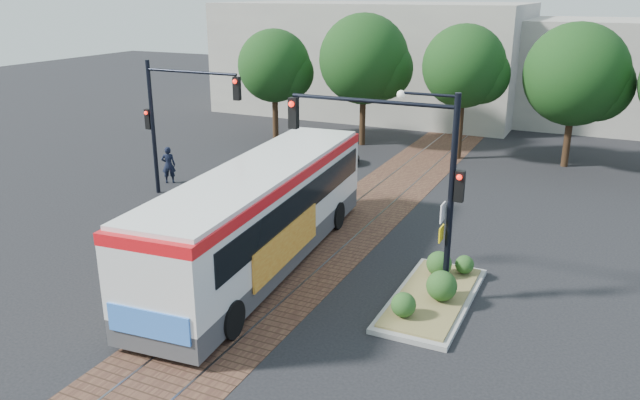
% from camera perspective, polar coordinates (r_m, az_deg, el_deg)
% --- Properties ---
extents(ground, '(120.00, 120.00, 0.00)m').
position_cam_1_polar(ground, '(21.54, -1.49, -5.57)').
color(ground, black).
rests_on(ground, ground).
extents(trackbed, '(3.60, 40.00, 0.02)m').
position_cam_1_polar(trackbed, '(24.90, 2.64, -2.15)').
color(trackbed, brown).
rests_on(trackbed, ground).
extents(tree_row, '(26.40, 5.60, 7.67)m').
position_cam_1_polar(tree_row, '(35.03, 12.69, 11.64)').
color(tree_row, '#382314').
rests_on(tree_row, ground).
extents(warehouses, '(40.00, 13.00, 8.00)m').
position_cam_1_polar(warehouses, '(47.49, 13.98, 12.00)').
color(warehouses, '#ADA899').
rests_on(warehouses, ground).
extents(city_bus, '(3.77, 12.98, 3.43)m').
position_cam_1_polar(city_bus, '(20.72, -5.31, -0.96)').
color(city_bus, '#414144').
rests_on(city_bus, ground).
extents(traffic_island, '(2.20, 5.20, 1.13)m').
position_cam_1_polar(traffic_island, '(19.11, 10.41, -8.10)').
color(traffic_island, gray).
rests_on(traffic_island, ground).
extents(signal_pole_main, '(5.49, 0.46, 6.00)m').
position_cam_1_polar(signal_pole_main, '(18.07, 8.26, 3.46)').
color(signal_pole_main, black).
rests_on(signal_pole_main, ground).
extents(signal_pole_left, '(4.99, 0.34, 6.00)m').
position_cam_1_polar(signal_pole_left, '(28.03, -13.38, 7.91)').
color(signal_pole_left, black).
rests_on(signal_pole_left, ground).
extents(officer, '(0.78, 0.71, 1.79)m').
position_cam_1_polar(officer, '(30.79, -13.68, 3.14)').
color(officer, black).
rests_on(officer, ground).
extents(parked_car, '(4.28, 3.13, 1.15)m').
position_cam_1_polar(parked_car, '(33.36, 0.26, 4.28)').
color(parked_car, black).
rests_on(parked_car, ground).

